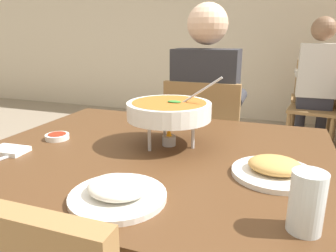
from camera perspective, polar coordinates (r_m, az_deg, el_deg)
The scene contains 14 objects.
cafe_rear_partition at distance 4.53m, azimuth 15.63°, elevation 20.12°, with size 10.00×0.10×3.00m, color beige.
dining_table_main at distance 1.14m, azimuth -2.58°, elevation -9.53°, with size 1.20×1.00×0.75m.
chair_diner_main at distance 1.88m, azimuth 6.53°, elevation -3.53°, with size 0.44×0.44×0.90m.
diner_main at distance 1.85m, azimuth 7.00°, elevation 3.70°, with size 0.40×0.45×1.31m.
curry_bowl at distance 1.11m, azimuth 0.20°, elevation 2.76°, with size 0.33×0.30×0.26m.
rice_plate at distance 0.79m, azimuth -9.12°, elevation -11.72°, with size 0.24×0.24×0.06m.
appetizer_plate at distance 0.95m, azimuth 18.79°, elevation -7.45°, with size 0.24×0.24×0.06m.
sauce_dish at distance 1.29m, azimuth -19.48°, elevation -1.80°, with size 0.09×0.09×0.02m.
napkin_folded at distance 1.21m, azimuth -26.90°, elevation -3.97°, with size 0.12×0.08×0.02m, color white.
spoon_utensil at distance 1.16m, azimuth -27.60°, elevation -5.12°, with size 0.01×0.17×0.01m, color silver.
drink_glass at distance 0.71m, azimuth 23.83°, elevation -13.02°, with size 0.07×0.07×0.13m.
chair_bg_middle at distance 3.49m, azimuth 25.03°, elevation 4.20°, with size 0.50×0.50×0.90m.
chair_bg_corner at distance 3.98m, azimuth 26.09°, elevation 5.38°, with size 0.45×0.45×0.90m.
patron_bg_middle at distance 3.40m, azimuth 25.42°, elevation 7.92°, with size 0.40×0.45×1.31m.
Camera 1 is at (0.39, -0.95, 1.14)m, focal length 33.55 mm.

